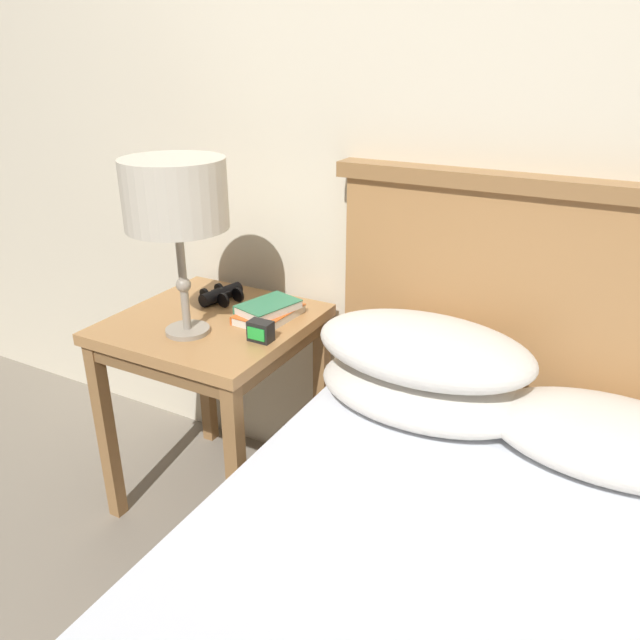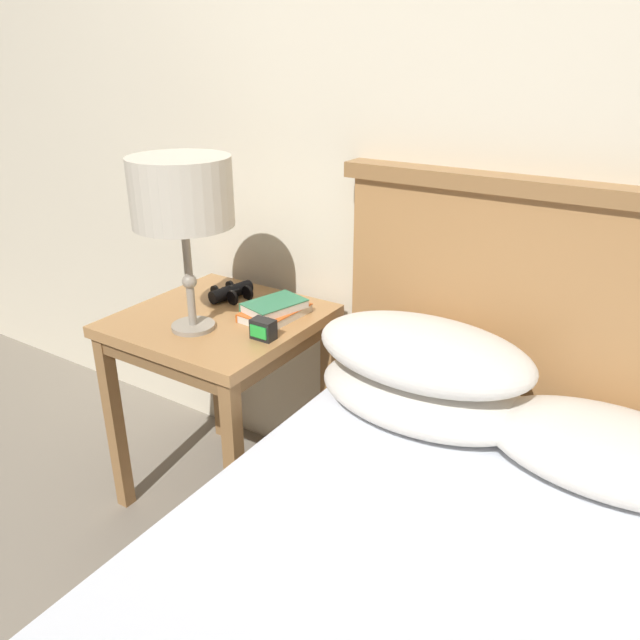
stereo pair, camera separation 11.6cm
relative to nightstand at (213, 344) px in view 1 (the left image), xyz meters
The scene contains 7 objects.
wall_back 0.93m from the nightstand, 36.32° to the left, with size 8.00×0.06×2.60m.
nightstand is the anchor object (origin of this frame).
table_lamp 0.51m from the nightstand, 88.59° to the right, with size 0.29×0.29×0.51m.
book_on_nightstand 0.21m from the nightstand, 29.08° to the left, with size 0.15×0.22×0.03m.
book_stacked_on_top 0.22m from the nightstand, 27.69° to the left, with size 0.17×0.21×0.03m.
binoculars_pair 0.19m from the nightstand, 114.19° to the left, with size 0.15×0.16×0.05m.
alarm_clock 0.26m from the nightstand, 15.24° to the right, with size 0.07×0.05×0.06m.
Camera 1 is at (0.67, -0.76, 1.45)m, focal length 35.00 mm.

